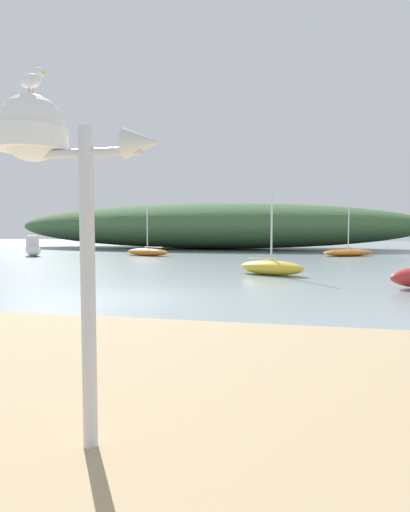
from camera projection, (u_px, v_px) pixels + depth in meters
ground_plane at (133, 298)px, 12.54m from camera, size 120.00×120.00×0.00m
distant_hill at (210, 226)px, 43.35m from camera, size 40.94×11.84×4.46m
mast_structure at (47, 154)px, 3.54m from camera, size 1.39×0.59×2.89m
seagull_on_radar at (32, 79)px, 3.52m from camera, size 0.28×0.12×0.20m
sailboat_mid_channel at (348, 252)px, 31.43m from camera, size 4.13×3.13×3.61m
sailboat_off_point at (271, 267)px, 18.73m from camera, size 3.17×2.23×3.56m
sailboat_near_shore at (147, 252)px, 31.73m from camera, size 3.65×1.91×4.20m
motorboat_far_right at (33, 248)px, 31.52m from camera, size 2.60×2.66×1.46m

